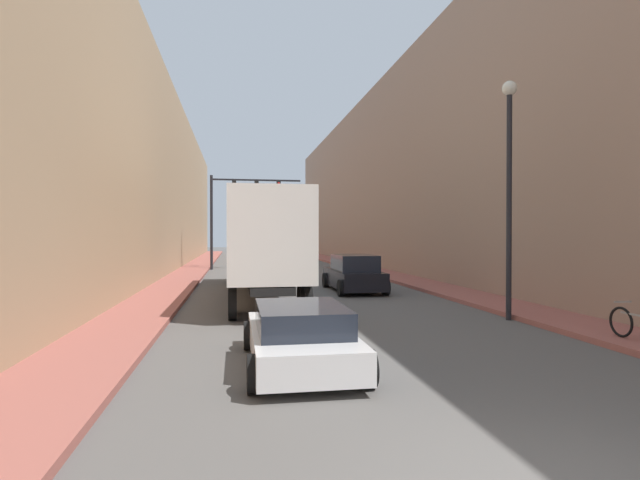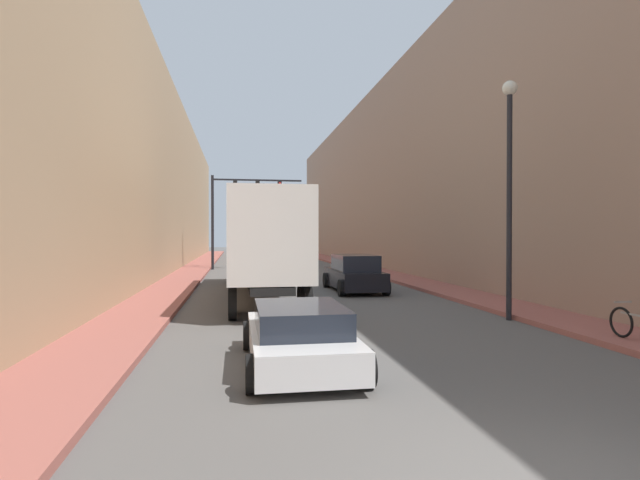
% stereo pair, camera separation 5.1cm
% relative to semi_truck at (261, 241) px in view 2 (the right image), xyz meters
% --- Properties ---
extents(sidewalk_right, '(2.15, 80.00, 0.15)m').
position_rel_semi_truck_xyz_m(sidewalk_right, '(8.26, 13.26, -2.21)').
color(sidewalk_right, '#9E564C').
rests_on(sidewalk_right, ground).
extents(sidewalk_left, '(2.15, 80.00, 0.15)m').
position_rel_semi_truck_xyz_m(sidewalk_left, '(-4.00, 13.26, -2.21)').
color(sidewalk_left, '#9E564C').
rests_on(sidewalk_left, ground).
extents(building_right, '(6.00, 80.00, 13.87)m').
position_rel_semi_truck_xyz_m(building_right, '(12.33, 13.26, 4.66)').
color(building_right, '#997A66').
rests_on(building_right, ground).
extents(building_left, '(6.00, 80.00, 12.47)m').
position_rel_semi_truck_xyz_m(building_left, '(-8.08, 13.26, 3.96)').
color(building_left, tan).
rests_on(building_left, ground).
extents(semi_truck, '(2.56, 14.27, 3.99)m').
position_rel_semi_truck_xyz_m(semi_truck, '(0.00, 0.00, 0.00)').
color(semi_truck, silver).
rests_on(semi_truck, ground).
extents(sedan_car, '(2.11, 4.42, 1.21)m').
position_rel_semi_truck_xyz_m(sedan_car, '(0.19, -11.43, -1.69)').
color(sedan_car, silver).
rests_on(sedan_car, ground).
extents(suv_car, '(2.16, 4.90, 1.65)m').
position_rel_semi_truck_xyz_m(suv_car, '(4.23, 0.93, -1.50)').
color(suv_car, black).
rests_on(suv_car, ground).
extents(traffic_signal_gantry, '(6.67, 0.35, 6.92)m').
position_rel_semi_truck_xyz_m(traffic_signal_gantry, '(-1.05, 16.33, 2.66)').
color(traffic_signal_gantry, black).
rests_on(traffic_signal_gantry, ground).
extents(street_lamp, '(0.44, 0.44, 7.15)m').
position_rel_semi_truck_xyz_m(street_lamp, '(7.04, -7.27, 2.28)').
color(street_lamp, black).
rests_on(street_lamp, ground).
extents(parked_bicycle, '(0.44, 1.83, 0.86)m').
position_rel_semi_truck_xyz_m(parked_bicycle, '(7.89, -11.26, -1.75)').
color(parked_bicycle, black).
rests_on(parked_bicycle, sidewalk_right).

